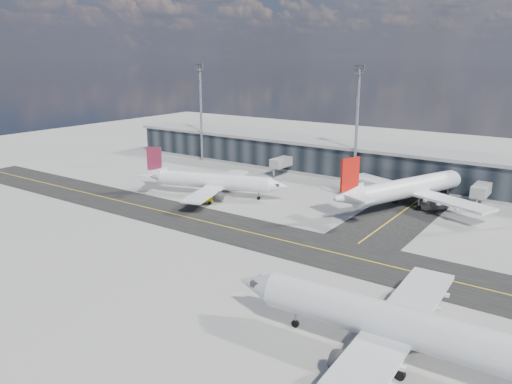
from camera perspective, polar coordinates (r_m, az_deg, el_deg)
ground at (r=87.37m, az=-2.02°, el=-5.41°), size 300.00×300.00×0.00m
taxiway_lanes at (r=93.68m, az=3.87°, el=-3.99°), size 180.00×63.00×0.03m
terminal_concourse at (r=132.55m, az=12.44°, el=3.24°), size 152.00×19.80×8.80m
floodlight_masts at (r=124.40m, az=11.47°, el=7.91°), size 102.50×0.70×28.90m
airliner_af at (r=113.67m, az=-5.04°, el=1.26°), size 34.68×29.90×10.49m
airliner_redtail at (r=109.71m, az=17.09°, el=0.46°), size 34.74×40.17×12.39m
airliner_near at (r=54.89m, az=16.97°, el=-14.65°), size 41.26×35.13×12.24m
baggage_tug at (r=108.28m, az=-5.62°, el=-0.79°), size 3.69×2.80×2.09m
service_van at (r=119.87m, az=11.62°, el=0.34°), size 2.41×4.77×1.29m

